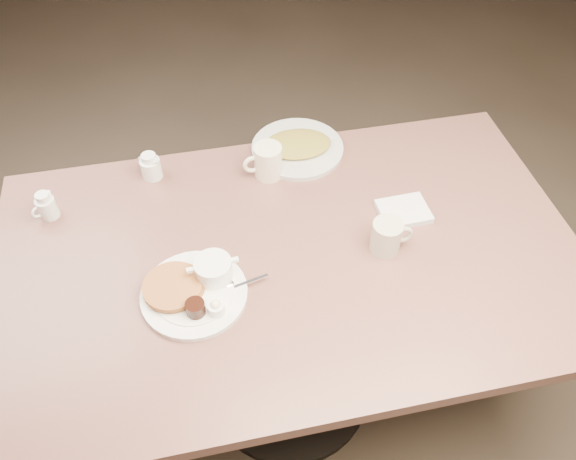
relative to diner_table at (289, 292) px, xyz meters
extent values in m
cube|color=#4C3F33|center=(0.00, 0.00, -0.59)|extent=(7.00, 8.00, 0.02)
cube|color=#84564C|center=(0.00, 0.00, 0.15)|extent=(1.50, 0.90, 0.04)
cylinder|color=black|center=(0.00, 0.00, -0.21)|extent=(0.14, 0.14, 0.69)
cylinder|color=black|center=(0.00, 0.00, -0.57)|extent=(0.56, 0.56, 0.03)
cylinder|color=white|center=(-0.25, -0.08, 0.18)|extent=(0.28, 0.28, 0.01)
cylinder|color=white|center=(-0.25, -0.08, 0.19)|extent=(0.21, 0.21, 0.00)
cylinder|color=#B36A31|center=(-0.29, -0.06, 0.19)|extent=(0.16, 0.16, 0.01)
cylinder|color=#B36A31|center=(-0.30, -0.07, 0.20)|extent=(0.15, 0.15, 0.01)
cylinder|color=white|center=(-0.20, -0.04, 0.21)|extent=(0.10, 0.10, 0.05)
cube|color=white|center=(-0.25, -0.05, 0.23)|extent=(0.02, 0.01, 0.01)
cube|color=white|center=(-0.14, -0.04, 0.23)|extent=(0.02, 0.01, 0.01)
ellipsoid|color=white|center=(-0.21, -0.04, 0.22)|extent=(0.04, 0.04, 0.03)
ellipsoid|color=white|center=(-0.18, -0.05, 0.22)|extent=(0.04, 0.04, 0.02)
cylinder|color=black|center=(-0.25, -0.14, 0.20)|extent=(0.05, 0.05, 0.04)
cylinder|color=white|center=(-0.20, -0.15, 0.20)|extent=(0.05, 0.05, 0.03)
ellipsoid|color=#FFEEC4|center=(-0.20, -0.15, 0.21)|extent=(0.03, 0.03, 0.02)
cube|color=white|center=(-0.12, -0.08, 0.19)|extent=(0.10, 0.03, 0.00)
ellipsoid|color=white|center=(-0.17, -0.08, 0.19)|extent=(0.03, 0.02, 0.01)
cylinder|color=beige|center=(0.24, -0.03, 0.21)|extent=(0.08, 0.08, 0.09)
cylinder|color=black|center=(0.24, -0.03, 0.25)|extent=(0.07, 0.07, 0.01)
torus|color=beige|center=(0.29, -0.03, 0.21)|extent=(0.06, 0.02, 0.05)
cube|color=white|center=(0.33, 0.07, 0.18)|extent=(0.14, 0.11, 0.02)
cylinder|color=white|center=(0.00, 0.30, 0.22)|extent=(0.09, 0.09, 0.10)
torus|color=white|center=(-0.04, 0.30, 0.22)|extent=(0.06, 0.02, 0.06)
cylinder|color=white|center=(-0.61, 0.26, 0.20)|extent=(0.06, 0.06, 0.06)
cylinder|color=white|center=(-0.61, 0.26, 0.24)|extent=(0.04, 0.04, 0.02)
cone|color=white|center=(-0.59, 0.28, 0.24)|extent=(0.02, 0.03, 0.02)
torus|color=white|center=(-0.63, 0.25, 0.20)|extent=(0.03, 0.03, 0.04)
cylinder|color=white|center=(-0.33, 0.36, 0.20)|extent=(0.07, 0.07, 0.06)
cylinder|color=white|center=(-0.33, 0.36, 0.24)|extent=(0.05, 0.05, 0.02)
cone|color=white|center=(-0.31, 0.35, 0.24)|extent=(0.03, 0.03, 0.02)
torus|color=white|center=(-0.35, 0.39, 0.20)|extent=(0.03, 0.04, 0.04)
cylinder|color=silver|center=(0.11, 0.39, 0.18)|extent=(0.29, 0.29, 0.01)
ellipsoid|color=olive|center=(0.11, 0.39, 0.19)|extent=(0.21, 0.15, 0.02)
camera|label=1|loc=(-0.19, -0.88, 1.29)|focal=35.07mm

